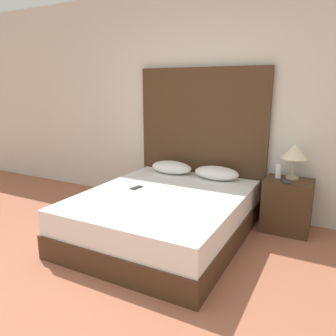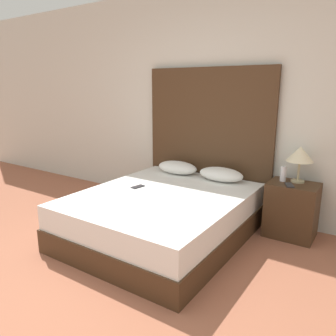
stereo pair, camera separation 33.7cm
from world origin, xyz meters
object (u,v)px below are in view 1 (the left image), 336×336
at_px(table_lamp, 294,152).
at_px(phone_on_nightstand, 286,181).
at_px(phone_on_bed, 136,188).
at_px(nightstand, 287,205).
at_px(bed, 164,215).

xyz_separation_m(table_lamp, phone_on_nightstand, (-0.04, -0.17, -0.28)).
relative_size(phone_on_bed, nightstand, 0.28).
height_order(phone_on_bed, table_lamp, table_lamp).
bearing_deg(table_lamp, phone_on_nightstand, -102.54).
xyz_separation_m(phone_on_bed, nightstand, (1.46, 0.72, -0.19)).
bearing_deg(nightstand, bed, -145.84).
relative_size(bed, phone_on_nightstand, 11.48).
height_order(bed, nightstand, nightstand).
bearing_deg(phone_on_nightstand, nightstand, 76.98).
distance_m(nightstand, table_lamp, 0.58).
bearing_deg(phone_on_bed, phone_on_nightstand, 23.60).
relative_size(phone_on_bed, table_lamp, 0.42).
xyz_separation_m(bed, phone_on_nightstand, (1.09, 0.66, 0.35)).
height_order(table_lamp, phone_on_nightstand, table_lamp).
relative_size(phone_on_bed, phone_on_nightstand, 0.96).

